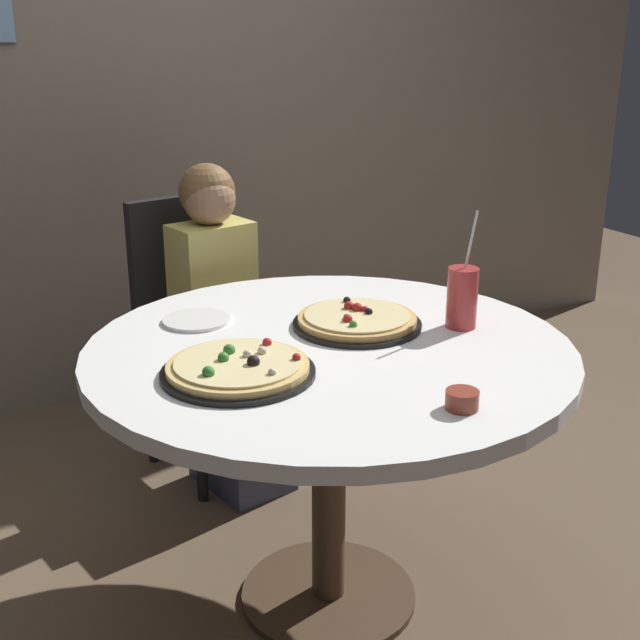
{
  "coord_description": "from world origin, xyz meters",
  "views": [
    {
      "loc": [
        -0.91,
        -1.71,
        1.5
      ],
      "look_at": [
        0.0,
        0.05,
        0.8
      ],
      "focal_mm": 47.14,
      "sensor_mm": 36.0,
      "label": 1
    }
  ],
  "objects": [
    {
      "name": "wall_with_window",
      "position": [
        -0.0,
        1.68,
        1.45
      ],
      "size": [
        5.2,
        0.14,
        2.9
      ],
      "color": "gray",
      "rests_on": "ground_plane"
    },
    {
      "name": "ground_plane",
      "position": [
        0.0,
        0.0,
        0.0
      ],
      "size": [
        8.0,
        8.0,
        0.0
      ],
      "primitive_type": "plane",
      "color": "brown"
    },
    {
      "name": "dining_table",
      "position": [
        0.0,
        0.0,
        0.65
      ],
      "size": [
        1.21,
        1.21,
        0.75
      ],
      "color": "white",
      "rests_on": "ground_plane"
    },
    {
      "name": "diner_child",
      "position": [
        0.01,
        0.75,
        0.48
      ],
      "size": [
        0.32,
        0.43,
        1.08
      ],
      "color": "#3F4766",
      "rests_on": "ground_plane"
    },
    {
      "name": "soda_cup",
      "position": [
        0.37,
        -0.04,
        0.83
      ],
      "size": [
        0.08,
        0.08,
        0.31
      ],
      "color": "#B73333",
      "rests_on": "dining_table"
    },
    {
      "name": "pizza_veggie",
      "position": [
        0.13,
        0.09,
        0.77
      ],
      "size": [
        0.34,
        0.34,
        0.05
      ],
      "color": "black",
      "rests_on": "dining_table"
    },
    {
      "name": "chair_wooden",
      "position": [
        -0.02,
        0.93,
        0.53
      ],
      "size": [
        0.47,
        0.47,
        0.95
      ],
      "color": "black",
      "rests_on": "ground_plane"
    },
    {
      "name": "plate_small",
      "position": [
        -0.23,
        0.31,
        0.76
      ],
      "size": [
        0.18,
        0.18,
        0.01
      ],
      "primitive_type": "cylinder",
      "color": "white",
      "rests_on": "dining_table"
    },
    {
      "name": "pizza_cheese",
      "position": [
        -0.27,
        -0.07,
        0.77
      ],
      "size": [
        0.35,
        0.35,
        0.05
      ],
      "color": "black",
      "rests_on": "dining_table"
    },
    {
      "name": "sauce_bowl",
      "position": [
        0.07,
        -0.45,
        0.77
      ],
      "size": [
        0.07,
        0.07,
        0.04
      ],
      "primitive_type": "cylinder",
      "color": "brown",
      "rests_on": "dining_table"
    }
  ]
}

